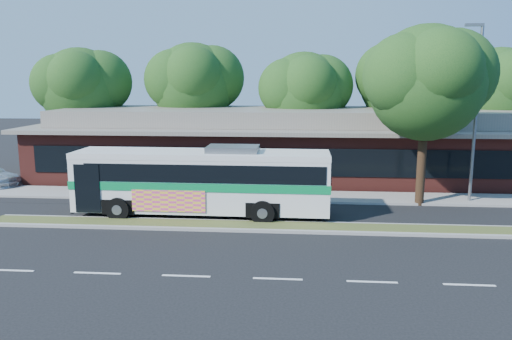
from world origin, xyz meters
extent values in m
plane|color=black|center=(0.00, 0.00, 0.00)|extent=(120.00, 120.00, 0.00)
cube|color=#3B5022|center=(0.00, 0.60, 0.07)|extent=(26.00, 1.10, 0.15)
cube|color=gray|center=(0.00, 6.40, 0.06)|extent=(44.00, 2.60, 0.12)
cube|color=black|center=(-18.00, 10.00, 0.01)|extent=(14.00, 12.00, 0.01)
cube|color=maroon|center=(0.00, 13.00, 1.60)|extent=(32.00, 10.00, 3.20)
cube|color=gray|center=(0.00, 13.00, 3.32)|extent=(33.20, 11.20, 0.24)
cube|color=gray|center=(0.00, 13.00, 3.95)|extent=(30.00, 8.00, 1.00)
cube|color=black|center=(0.00, 7.97, 1.70)|extent=(30.00, 0.06, 1.60)
cylinder|color=slate|center=(9.60, 6.00, 4.50)|extent=(0.16, 0.16, 9.00)
cube|color=slate|center=(9.20, 6.00, 9.00)|extent=(0.90, 0.18, 0.14)
cylinder|color=black|center=(-15.00, 15.00, 1.99)|extent=(0.44, 0.44, 3.99)
sphere|color=#133B16|center=(-15.00, 15.00, 5.73)|extent=(5.80, 5.80, 5.80)
sphere|color=#133B16|center=(-13.70, 15.43, 6.19)|extent=(4.52, 4.52, 4.52)
cylinder|color=black|center=(-7.00, 16.00, 2.10)|extent=(0.44, 0.44, 4.20)
sphere|color=#133B16|center=(-7.00, 16.00, 6.00)|extent=(6.00, 6.00, 6.00)
sphere|color=#133B16|center=(-5.65, 16.45, 6.48)|extent=(4.68, 4.68, 4.68)
cylinder|color=black|center=(1.00, 15.00, 1.89)|extent=(0.44, 0.44, 3.78)
sphere|color=#133B16|center=(1.00, 15.00, 5.46)|extent=(5.60, 5.60, 5.60)
sphere|color=#133B16|center=(2.26, 15.42, 5.91)|extent=(4.37, 4.37, 4.37)
cylinder|color=black|center=(8.00, 16.00, 2.21)|extent=(0.44, 0.44, 4.41)
sphere|color=#133B16|center=(8.00, 16.00, 6.27)|extent=(6.20, 6.20, 6.20)
sphere|color=#133B16|center=(9.39, 16.46, 6.77)|extent=(4.84, 4.84, 4.84)
cylinder|color=black|center=(14.00, 15.00, 1.93)|extent=(0.44, 0.44, 3.86)
sphere|color=#133B16|center=(14.00, 15.00, 5.60)|extent=(5.80, 5.80, 5.80)
cube|color=silver|center=(-3.85, 2.40, 1.69)|extent=(11.83, 2.63, 2.72)
cube|color=black|center=(-3.56, 2.40, 2.24)|extent=(10.89, 2.67, 0.81)
cube|color=silver|center=(-3.85, 2.40, 2.93)|extent=(11.85, 2.65, 0.26)
cube|color=#058140|center=(-3.85, 2.40, 1.61)|extent=(11.89, 2.69, 0.37)
cube|color=black|center=(-9.77, 2.46, 2.02)|extent=(0.08, 2.21, 1.68)
cube|color=black|center=(2.07, 2.34, 2.33)|extent=(0.08, 2.06, 1.09)
cube|color=#DC4085|center=(-5.14, 1.12, 0.99)|extent=(3.35, 0.08, 0.98)
cube|color=slate|center=(-2.37, 2.38, 3.19)|extent=(2.38, 1.60, 0.30)
cylinder|color=black|center=(-7.50, 1.20, 0.54)|extent=(1.09, 0.37, 1.08)
cylinder|color=black|center=(-7.48, 3.67, 0.54)|extent=(1.09, 0.37, 1.08)
cylinder|color=black|center=(-0.91, 1.13, 0.54)|extent=(1.09, 0.37, 1.08)
cylinder|color=black|center=(-0.89, 3.60, 0.54)|extent=(1.09, 0.37, 1.08)
cylinder|color=black|center=(6.87, 5.30, 2.23)|extent=(0.44, 0.44, 4.47)
sphere|color=#133B16|center=(6.87, 5.30, 6.18)|extent=(5.71, 5.71, 5.71)
sphere|color=#133B16|center=(8.16, 5.73, 6.63)|extent=(4.45, 4.45, 4.45)
camera|label=1|loc=(0.53, -20.20, 6.32)|focal=35.00mm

